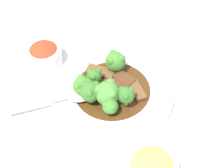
{
  "coord_description": "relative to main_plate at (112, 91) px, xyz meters",
  "views": [
    {
      "loc": [
        -0.26,
        0.4,
        0.58
      ],
      "look_at": [
        0.0,
        0.0,
        0.03
      ],
      "focal_mm": 50.0,
      "sensor_mm": 36.0,
      "label": 1
    }
  ],
  "objects": [
    {
      "name": "paper_napkin",
      "position": [
        -0.1,
        -0.19,
        -0.01
      ],
      "size": [
        0.1,
        0.09,
        0.01
      ],
      "color": "silver",
      "rests_on": "ground_plane"
    },
    {
      "name": "serving_spoon",
      "position": [
        0.06,
        0.07,
        0.02
      ],
      "size": [
        0.15,
        0.18,
        0.01
      ],
      "color": "silver",
      "rests_on": "main_plate"
    },
    {
      "name": "beef_strip_3",
      "position": [
        0.01,
        0.0,
        0.01
      ],
      "size": [
        0.08,
        0.07,
        0.01
      ],
      "color": "#56331E",
      "rests_on": "main_plate"
    },
    {
      "name": "main_plate",
      "position": [
        0.0,
        0.0,
        0.0
      ],
      "size": [
        0.29,
        0.29,
        0.02
      ],
      "color": "white",
      "rests_on": "ground_plane"
    },
    {
      "name": "broccoli_floret_2",
      "position": [
        0.05,
        0.05,
        0.04
      ],
      "size": [
        0.05,
        0.05,
        0.05
      ],
      "color": "#8EB756",
      "rests_on": "main_plate"
    },
    {
      "name": "broccoli_floret_0",
      "position": [
        -0.05,
        0.02,
        0.04
      ],
      "size": [
        0.04,
        0.04,
        0.05
      ],
      "color": "#8EB756",
      "rests_on": "main_plate"
    },
    {
      "name": "beef_strip_1",
      "position": [
        -0.05,
        -0.02,
        0.01
      ],
      "size": [
        0.06,
        0.05,
        0.01
      ],
      "color": "brown",
      "rests_on": "main_plate"
    },
    {
      "name": "beef_strip_0",
      "position": [
        -0.01,
        -0.03,
        0.01
      ],
      "size": [
        0.06,
        0.04,
        0.01
      ],
      "color": "#56331E",
      "rests_on": "main_plate"
    },
    {
      "name": "broccoli_floret_1",
      "position": [
        -0.03,
        0.06,
        0.03
      ],
      "size": [
        0.03,
        0.03,
        0.04
      ],
      "color": "#8EB756",
      "rests_on": "main_plate"
    },
    {
      "name": "ground_plane",
      "position": [
        0.0,
        0.0,
        -0.01
      ],
      "size": [
        4.0,
        4.0,
        0.0
      ],
      "primitive_type": "plane",
      "color": "silver"
    },
    {
      "name": "side_bowl_kimchi",
      "position": [
        0.21,
        0.0,
        0.02
      ],
      "size": [
        0.09,
        0.09,
        0.05
      ],
      "color": "white",
      "rests_on": "ground_plane"
    },
    {
      "name": "broccoli_floret_3",
      "position": [
        0.04,
        0.01,
        0.04
      ],
      "size": [
        0.04,
        0.04,
        0.04
      ],
      "color": "#8EB756",
      "rests_on": "main_plate"
    },
    {
      "name": "sauce_dish",
      "position": [
        0.02,
        -0.23,
        -0.0
      ],
      "size": [
        0.07,
        0.07,
        0.01
      ],
      "color": "white",
      "rests_on": "ground_plane"
    },
    {
      "name": "beef_strip_2",
      "position": [
        0.05,
        -0.02,
        0.01
      ],
      "size": [
        0.08,
        0.05,
        0.01
      ],
      "color": "brown",
      "rests_on": "main_plate"
    },
    {
      "name": "broccoli_floret_6",
      "position": [
        0.02,
        0.06,
        0.04
      ],
      "size": [
        0.05,
        0.05,
        0.06
      ],
      "color": "#7FA84C",
      "rests_on": "main_plate"
    },
    {
      "name": "broccoli_floret_5",
      "position": [
        0.03,
        -0.06,
        0.04
      ],
      "size": [
        0.05,
        0.05,
        0.05
      ],
      "color": "#7FA84C",
      "rests_on": "main_plate"
    },
    {
      "name": "broccoli_floret_4",
      "position": [
        -0.01,
        0.04,
        0.04
      ],
      "size": [
        0.06,
        0.06,
        0.06
      ],
      "color": "#8EB756",
      "rests_on": "main_plate"
    }
  ]
}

